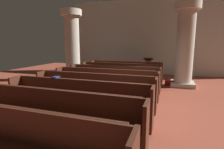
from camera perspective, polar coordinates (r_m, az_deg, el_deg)
ground_plane at (r=5.34m, az=5.03°, el=-9.97°), size 19.20×19.20×0.00m
back_wall at (r=11.04m, az=12.70°, el=11.96°), size 10.00×0.16×4.50m
pew_row_0 at (r=8.95m, az=4.50°, el=1.49°), size 3.70×0.46×0.95m
pew_row_1 at (r=7.99m, az=2.77°, el=0.49°), size 3.70×0.46×0.95m
pew_row_2 at (r=7.04m, az=0.57°, el=-0.77°), size 3.70×0.47×0.95m
pew_row_3 at (r=6.12m, az=-2.29°, el=-2.43°), size 3.70×0.46×0.95m
pew_row_4 at (r=5.22m, az=-6.18°, el=-4.65°), size 3.70×0.46×0.95m
pew_row_5 at (r=4.36m, az=-11.68°, el=-7.74°), size 3.70×0.47×0.95m
pew_row_6 at (r=3.58m, az=-19.86°, el=-12.10°), size 3.70×0.46×0.95m
pew_row_7 at (r=2.94m, az=-32.55°, el=-18.11°), size 3.70×0.46×0.95m
pillar_aisle_side at (r=8.08m, az=22.85°, el=9.21°), size 1.05×1.05×3.50m
pillar_far_side at (r=9.23m, az=-12.90°, el=9.73°), size 1.05×1.05×3.50m
lectern at (r=9.92m, az=11.69°, el=1.84°), size 0.48×0.45×1.08m
hymn_book at (r=4.77m, az=-17.95°, el=-0.81°), size 0.13×0.20×0.03m
kneeler_box_red at (r=8.21m, az=18.29°, el=-2.62°), size 0.39×0.25×0.20m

